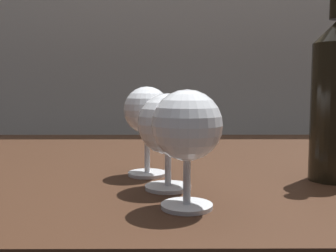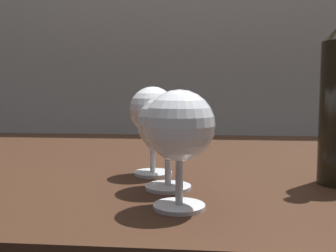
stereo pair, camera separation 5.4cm
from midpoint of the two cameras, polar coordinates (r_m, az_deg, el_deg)
The scene contains 4 objects.
dining_table at distance 0.79m, azimuth 11.86°, elevation -11.36°, with size 1.57×0.85×0.78m.
wine_glass_rose at distance 0.45m, azimuth 5.09°, elevation -0.21°, with size 0.08×0.08×0.14m.
wine_glass_chardonnay at distance 0.54m, azimuth 2.86°, elevation 0.01°, with size 0.08×0.08×0.13m.
wine_glass_merlot at distance 0.63m, azimuth 0.21°, elevation 1.88°, with size 0.07×0.07×0.14m.
Camera 2 is at (-0.06, -0.75, 0.92)m, focal length 42.03 mm.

